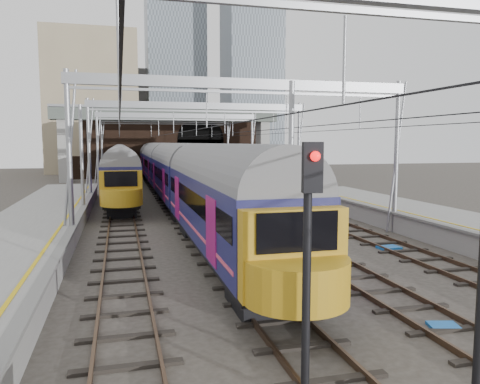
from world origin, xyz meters
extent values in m
plane|color=#38332D|center=(0.00, 0.00, 0.00)|extent=(160.00, 160.00, 0.00)
cube|color=slate|center=(-8.15, 2.50, 1.05)|extent=(0.35, 55.00, 0.12)
cube|color=gold|center=(-8.65, 2.50, 1.11)|extent=(0.12, 55.00, 0.01)
cube|color=#4C3828|center=(-6.72, 15.00, 0.09)|extent=(0.08, 80.00, 0.16)
cube|color=#4C3828|center=(-5.28, 15.00, 0.09)|extent=(0.08, 80.00, 0.16)
cube|color=black|center=(-6.00, 15.00, 0.01)|extent=(2.40, 80.00, 0.14)
cube|color=#4C3828|center=(-2.72, 15.00, 0.09)|extent=(0.08, 80.00, 0.16)
cube|color=#4C3828|center=(-1.28, 15.00, 0.09)|extent=(0.08, 80.00, 0.16)
cube|color=black|center=(-2.00, 15.00, 0.01)|extent=(2.40, 80.00, 0.14)
cube|color=#4C3828|center=(1.28, 15.00, 0.09)|extent=(0.08, 80.00, 0.16)
cube|color=#4C3828|center=(2.72, 15.00, 0.09)|extent=(0.08, 80.00, 0.16)
cube|color=black|center=(2.00, 15.00, 0.01)|extent=(2.40, 80.00, 0.14)
cube|color=#4C3828|center=(5.28, 15.00, 0.09)|extent=(0.08, 80.00, 0.16)
cube|color=#4C3828|center=(6.72, 15.00, 0.09)|extent=(0.08, 80.00, 0.16)
cube|color=black|center=(6.00, 15.00, 0.01)|extent=(2.40, 80.00, 0.14)
cylinder|color=gray|center=(-8.20, 8.00, 4.00)|extent=(0.24, 0.24, 8.00)
cylinder|color=gray|center=(8.20, 8.00, 4.00)|extent=(0.24, 0.24, 8.00)
cube|color=gray|center=(0.00, 8.00, 7.60)|extent=(16.80, 0.28, 0.50)
cylinder|color=gray|center=(-8.20, 22.00, 4.00)|extent=(0.24, 0.24, 8.00)
cylinder|color=gray|center=(8.20, 22.00, 4.00)|extent=(0.24, 0.24, 8.00)
cube|color=gray|center=(0.00, 22.00, 7.60)|extent=(16.80, 0.28, 0.50)
cylinder|color=gray|center=(-8.20, 36.00, 4.00)|extent=(0.24, 0.24, 8.00)
cylinder|color=gray|center=(8.20, 36.00, 4.00)|extent=(0.24, 0.24, 8.00)
cube|color=gray|center=(0.00, 36.00, 7.60)|extent=(16.80, 0.28, 0.50)
cylinder|color=gray|center=(-8.20, 48.00, 4.00)|extent=(0.24, 0.24, 8.00)
cylinder|color=gray|center=(8.20, 48.00, 4.00)|extent=(0.24, 0.24, 8.00)
cube|color=gray|center=(0.00, 48.00, 7.60)|extent=(16.80, 0.28, 0.50)
cube|color=black|center=(-6.00, 15.00, 5.50)|extent=(0.03, 80.00, 0.03)
cube|color=black|center=(-2.00, 15.00, 5.50)|extent=(0.03, 80.00, 0.03)
cube|color=black|center=(2.00, 15.00, 5.50)|extent=(0.03, 80.00, 0.03)
cube|color=black|center=(6.00, 15.00, 5.50)|extent=(0.03, 80.00, 0.03)
cube|color=#301E15|center=(2.00, 52.00, 4.50)|extent=(26.00, 2.00, 9.00)
cube|color=black|center=(5.00, 50.98, 2.60)|extent=(6.50, 0.10, 5.20)
cylinder|color=black|center=(5.00, 50.98, 5.20)|extent=(6.50, 0.10, 6.50)
cube|color=#301E15|center=(-10.00, 51.00, 1.50)|extent=(6.00, 1.50, 3.00)
cube|color=gray|center=(-12.50, 46.00, 4.10)|extent=(1.20, 2.50, 8.20)
cube|color=gray|center=(12.50, 46.00, 4.10)|extent=(1.20, 2.50, 8.20)
cube|color=#4D564F|center=(0.00, 46.00, 8.20)|extent=(28.00, 3.00, 1.40)
cube|color=gray|center=(0.00, 46.00, 9.10)|extent=(28.00, 3.00, 0.30)
cube|color=tan|center=(-10.00, 66.00, 11.00)|extent=(14.00, 12.00, 22.00)
cube|color=#4C5660|center=(4.00, 72.00, 16.00)|extent=(10.00, 10.00, 32.00)
cube|color=gray|center=(-2.00, 80.00, 9.00)|extent=(18.00, 14.00, 18.00)
cube|color=black|center=(-2.00, 28.24, 0.35)|extent=(2.14, 63.43, 0.70)
cube|color=#141447|center=(-2.00, 28.24, 2.22)|extent=(2.72, 63.43, 2.43)
cylinder|color=slate|center=(-2.00, 28.24, 3.43)|extent=(2.67, 62.93, 2.67)
cube|color=black|center=(-2.00, 28.24, 2.60)|extent=(2.74, 62.23, 0.73)
cube|color=#D94464|center=(-2.00, 28.24, 1.53)|extent=(2.74, 62.43, 0.12)
cube|color=#B48517|center=(-2.00, -3.62, 2.12)|extent=(2.67, 0.60, 2.23)
cube|color=black|center=(-2.00, -3.79, 2.70)|extent=(2.04, 0.08, 0.97)
cube|color=black|center=(-6.00, 37.82, 0.35)|extent=(2.03, 45.11, 0.70)
cube|color=#141447|center=(-6.00, 37.82, 2.15)|extent=(2.58, 45.11, 2.31)
cylinder|color=slate|center=(-6.00, 37.82, 3.31)|extent=(2.53, 44.61, 2.53)
cube|color=black|center=(-6.00, 37.82, 2.52)|extent=(2.60, 43.91, 0.69)
cube|color=#D94464|center=(-6.00, 37.82, 1.51)|extent=(2.60, 44.11, 0.11)
cube|color=#B48517|center=(-6.00, 15.11, 2.05)|extent=(2.53, 0.60, 2.11)
cube|color=black|center=(-6.00, 14.94, 2.62)|extent=(1.94, 0.08, 0.92)
cylinder|color=black|center=(-2.83, -6.37, 2.34)|extent=(0.16, 0.16, 4.68)
cube|color=black|center=(-2.83, -6.55, 4.38)|extent=(0.36, 0.22, 0.88)
sphere|color=red|center=(-2.83, -6.67, 4.58)|extent=(0.18, 0.18, 0.18)
cube|color=blue|center=(2.04, -3.94, 0.04)|extent=(0.85, 0.69, 0.09)
cube|color=blue|center=(0.98, 10.24, 0.05)|extent=(0.90, 0.71, 0.10)
cube|color=blue|center=(5.69, 4.45, 0.06)|extent=(1.02, 0.76, 0.11)
camera|label=1|loc=(-6.03, -14.00, 4.81)|focal=35.00mm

